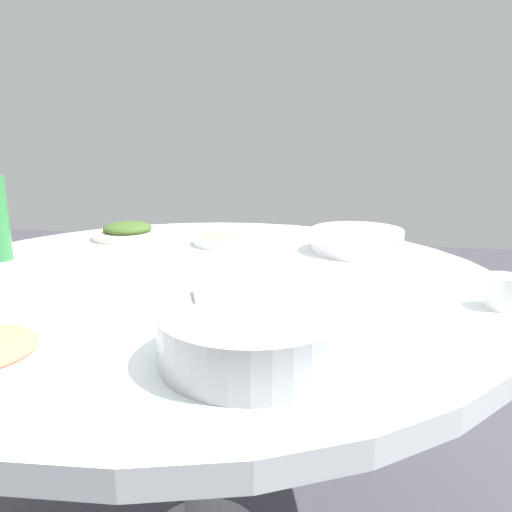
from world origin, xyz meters
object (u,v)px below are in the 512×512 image
(rice_bowl, at_px, (251,335))
(dish_noodles, at_px, (226,239))
(round_dining_table, at_px, (198,304))
(soup_bowl, at_px, (357,241))
(dish_greens, at_px, (128,232))
(tea_cup_side, at_px, (503,292))

(rice_bowl, xyz_separation_m, dish_noodles, (-0.75, -0.24, -0.02))
(round_dining_table, bearing_deg, dish_noodles, -176.65)
(rice_bowl, bearing_deg, round_dining_table, -152.64)
(rice_bowl, distance_m, dish_noodles, 0.79)
(round_dining_table, xyz_separation_m, soup_bowl, (-0.31, 0.36, 0.10))
(dish_greens, bearing_deg, dish_noodles, 85.91)
(round_dining_table, distance_m, dish_noodles, 0.34)
(dish_noodles, distance_m, dish_greens, 0.32)
(dish_noodles, relative_size, tea_cup_side, 2.87)
(soup_bowl, bearing_deg, dish_noodles, -93.20)
(dish_noodles, height_order, dish_greens, dish_greens)
(round_dining_table, xyz_separation_m, dish_noodles, (-0.33, -0.02, 0.09))
(round_dining_table, relative_size, dish_greens, 6.51)
(rice_bowl, relative_size, tea_cup_side, 4.03)
(round_dining_table, xyz_separation_m, rice_bowl, (0.42, 0.22, 0.11))
(dish_noodles, bearing_deg, rice_bowl, 17.49)
(round_dining_table, relative_size, rice_bowl, 5.23)
(dish_noodles, xyz_separation_m, tea_cup_side, (0.44, 0.65, 0.02))
(dish_greens, xyz_separation_m, tea_cup_side, (0.46, 0.97, 0.01))
(rice_bowl, distance_m, tea_cup_side, 0.52)
(tea_cup_side, bearing_deg, rice_bowl, -52.99)
(rice_bowl, relative_size, dish_greens, 1.25)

